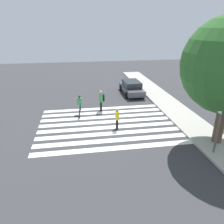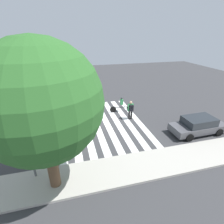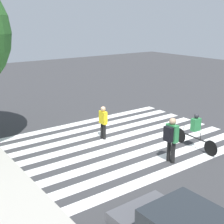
# 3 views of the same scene
# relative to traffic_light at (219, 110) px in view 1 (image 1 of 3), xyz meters

# --- Properties ---
(ground_plane) EXTENTS (60.00, 60.00, 0.00)m
(ground_plane) POSITION_rel_traffic_light_xyz_m (-4.96, -5.37, -2.75)
(ground_plane) COLOR #38383A
(sidewalk_curb) EXTENTS (36.00, 2.50, 0.14)m
(sidewalk_curb) POSITION_rel_traffic_light_xyz_m (-4.96, 0.88, -2.68)
(sidewalk_curb) COLOR #ADA89E
(sidewalk_curb) RESTS_ON ground_plane
(crosswalk_stripes) EXTENTS (7.33, 10.00, 0.01)m
(crosswalk_stripes) POSITION_rel_traffic_light_xyz_m (-4.96, -5.37, -2.75)
(crosswalk_stripes) COLOR white
(crosswalk_stripes) RESTS_ON ground_plane
(traffic_light) EXTENTS (0.60, 0.50, 3.93)m
(traffic_light) POSITION_rel_traffic_light_xyz_m (0.00, 0.00, 0.00)
(traffic_light) COLOR #515456
(traffic_light) RESTS_ON ground_plane
(pedestrian_adult_blue_shirt) EXTENTS (0.44, 0.24, 1.59)m
(pedestrian_adult_blue_shirt) POSITION_rel_traffic_light_xyz_m (-4.19, -4.74, -1.86)
(pedestrian_adult_blue_shirt) COLOR black
(pedestrian_adult_blue_shirt) RESTS_ON ground_plane
(pedestrian_adult_yellow_jacket) EXTENTS (0.51, 0.43, 1.83)m
(pedestrian_adult_yellow_jacket) POSITION_rel_traffic_light_xyz_m (-7.82, -5.44, -1.68)
(pedestrian_adult_yellow_jacket) COLOR black
(pedestrian_adult_yellow_jacket) RESTS_ON ground_plane
(cyclist_far_lane) EXTENTS (2.44, 0.41, 1.61)m
(cyclist_far_lane) POSITION_rel_traffic_light_xyz_m (-7.50, -7.28, -1.89)
(cyclist_far_lane) COLOR black
(cyclist_far_lane) RESTS_ON ground_plane
(car_parked_far_curb) EXTENTS (4.52, 1.98, 1.41)m
(car_parked_far_curb) POSITION_rel_traffic_light_xyz_m (-12.27, -1.67, -2.03)
(car_parked_far_curb) COLOR #4C4C51
(car_parked_far_curb) RESTS_ON ground_plane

